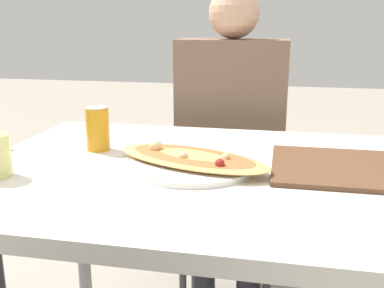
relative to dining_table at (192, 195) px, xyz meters
name	(u,v)px	position (x,y,z in m)	size (l,w,h in m)	color
dining_table	(192,195)	(0.00, 0.00, 0.00)	(1.12, 0.87, 0.75)	silver
chair_far_seated	(233,165)	(0.02, 0.76, -0.16)	(0.40, 0.40, 0.89)	black
person_seated	(231,122)	(0.02, 0.65, 0.05)	(0.42, 0.23, 1.23)	#2D2D38
pizza_main	(192,160)	(0.00, 0.00, 0.09)	(0.46, 0.33, 0.06)	white
soda_can	(98,129)	(-0.30, 0.10, 0.14)	(0.07, 0.07, 0.12)	orange
serving_tray	(359,169)	(0.41, 0.05, 0.08)	(0.43, 0.32, 0.01)	brown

